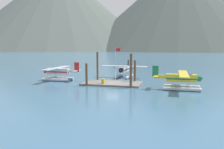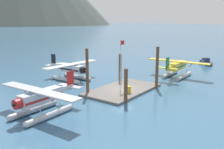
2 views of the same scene
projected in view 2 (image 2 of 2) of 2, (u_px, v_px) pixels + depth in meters
The scene contains 12 objects.
ground_plane at pixel (123, 91), 33.38m from camera, with size 1200.00×1200.00×0.00m, color #38607F.
dock_platform at pixel (123, 90), 33.35m from camera, with size 10.87×6.12×0.30m, color #66605B.
piling_near_left at pixel (126, 86), 28.09m from camera, with size 0.43×0.43×4.03m, color brown.
piling_near_right at pixel (157, 68), 34.23m from camera, with size 0.43×0.43×5.82m, color brown.
piling_far_left at pixel (87, 72), 31.35m from camera, with size 0.39×0.39×5.91m, color brown.
piling_far_right at pixel (120, 68), 37.58m from camera, with size 0.42×0.42×4.37m, color brown.
flagpole at pixel (121, 58), 33.29m from camera, with size 0.95×0.10×6.55m.
fuel_drum at pixel (129, 90), 31.21m from camera, with size 0.62×0.62×0.88m.
seaplane_white_bow_centre at pixel (71, 71), 38.82m from camera, with size 10.44×7.98×3.84m.
seaplane_silver_port_fwd at pixel (41, 100), 24.47m from camera, with size 7.98×10.43×3.84m.
seaplane_yellow_stbd_aft at pixel (177, 68), 41.17m from camera, with size 7.98×10.41×3.84m.
boat_navy_open_se at pixel (206, 62), 52.89m from camera, with size 4.35×3.51×1.50m.
Camera 2 is at (-26.79, -17.76, 9.39)m, focal length 39.41 mm.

